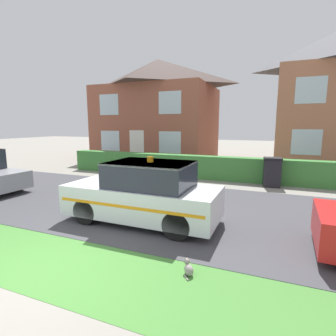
# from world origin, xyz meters

# --- Properties ---
(ground_plane) EXTENTS (80.00, 80.00, 0.00)m
(ground_plane) POSITION_xyz_m (0.00, 0.00, 0.00)
(ground_plane) COLOR gray
(road_strip) EXTENTS (28.00, 5.77, 0.01)m
(road_strip) POSITION_xyz_m (0.00, 4.11, 0.01)
(road_strip) COLOR #424247
(road_strip) RESTS_ON ground
(lawn_verge) EXTENTS (28.00, 1.76, 0.01)m
(lawn_verge) POSITION_xyz_m (0.00, 0.34, 0.00)
(lawn_verge) COLOR #478438
(lawn_verge) RESTS_ON ground
(garden_hedge) EXTENTS (13.87, 0.57, 1.04)m
(garden_hedge) POSITION_xyz_m (0.51, 8.63, 0.52)
(garden_hedge) COLOR #3D7F38
(garden_hedge) RESTS_ON ground
(police_car) EXTENTS (3.87, 1.61, 1.67)m
(police_car) POSITION_xyz_m (0.57, 2.72, 0.74)
(police_car) COLOR black
(police_car) RESTS_ON road_strip
(cat) EXTENTS (0.24, 0.30, 0.26)m
(cat) POSITION_xyz_m (2.33, 0.86, 0.11)
(cat) COLOR gray
(cat) RESTS_ON ground
(house_left) EXTENTS (8.00, 6.24, 6.93)m
(house_left) POSITION_xyz_m (-4.34, 14.53, 3.53)
(house_left) COLOR #93513D
(house_left) RESTS_ON ground
(wheelie_bin) EXTENTS (0.72, 0.68, 1.17)m
(wheelie_bin) POSITION_xyz_m (3.51, 8.08, 0.59)
(wheelie_bin) COLOR black
(wheelie_bin) RESTS_ON ground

